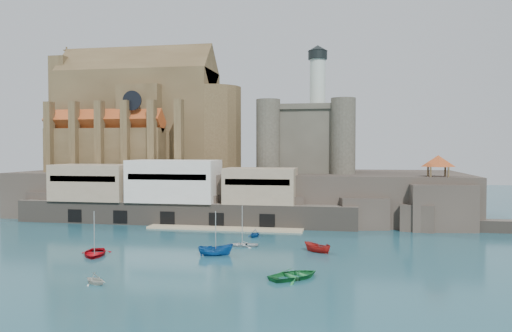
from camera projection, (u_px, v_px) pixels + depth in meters
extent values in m
plane|color=#184351|center=(184.00, 247.00, 77.62)|extent=(300.00, 300.00, 0.00)
cube|color=#2B2520|center=(239.00, 193.00, 116.75)|extent=(100.00, 34.00, 10.00)
cube|color=#2B2520|center=(51.00, 206.00, 107.52)|extent=(9.00, 5.00, 6.00)
cube|color=#2B2520|center=(120.00, 207.00, 104.61)|extent=(9.00, 5.00, 6.00)
cube|color=#2B2520|center=(198.00, 209.00, 101.52)|extent=(9.00, 5.00, 6.00)
cube|color=#2B2520|center=(280.00, 211.00, 98.42)|extent=(9.00, 5.00, 6.00)
cube|color=#2B2520|center=(363.00, 213.00, 95.51)|extent=(9.00, 5.00, 6.00)
cube|color=#5F564C|center=(182.00, 213.00, 101.11)|extent=(70.00, 6.00, 4.50)
cube|color=tan|center=(225.00, 228.00, 94.94)|extent=(30.00, 4.00, 0.40)
cube|color=black|center=(75.00, 216.00, 102.28)|extent=(3.00, 0.40, 2.60)
cube|color=black|center=(121.00, 217.00, 100.46)|extent=(3.00, 0.40, 2.60)
cube|color=black|center=(168.00, 218.00, 98.64)|extent=(3.00, 0.40, 2.60)
cube|color=black|center=(217.00, 219.00, 96.82)|extent=(3.00, 0.40, 2.60)
cube|color=black|center=(267.00, 221.00, 95.01)|extent=(3.00, 0.40, 2.60)
cube|color=gray|center=(93.00, 182.00, 105.52)|extent=(16.00, 9.00, 7.50)
cube|color=silver|center=(174.00, 181.00, 102.23)|extent=(18.00, 9.00, 8.50)
cube|color=gray|center=(261.00, 186.00, 98.98)|extent=(14.00, 8.00, 7.00)
cube|color=#503F25|center=(138.00, 122.00, 122.85)|extent=(38.00, 14.00, 24.00)
cube|color=#503F25|center=(137.00, 73.00, 122.44)|extent=(38.00, 13.01, 13.01)
cylinder|color=#503F25|center=(212.00, 129.00, 119.47)|extent=(14.00, 14.00, 20.00)
cube|color=#503F25|center=(153.00, 130.00, 122.20)|extent=(10.00, 20.00, 20.00)
cube|color=#503F25|center=(105.00, 150.00, 114.49)|extent=(28.00, 5.00, 10.00)
cube|color=#503F25|center=(139.00, 150.00, 133.16)|extent=(28.00, 5.00, 10.00)
cube|color=#A4431C|center=(104.00, 121.00, 114.26)|extent=(28.00, 5.66, 5.66)
cube|color=#A4431C|center=(139.00, 125.00, 132.93)|extent=(28.00, 5.66, 5.66)
cube|color=#503F25|center=(67.00, 115.00, 126.24)|extent=(4.00, 10.00, 28.00)
cylinder|color=black|center=(132.00, 100.00, 110.15)|extent=(4.40, 0.30, 4.40)
cube|color=#503F25|center=(49.00, 137.00, 113.62)|extent=(1.60, 2.20, 16.00)
cube|color=#503F25|center=(74.00, 137.00, 112.49)|extent=(1.60, 2.20, 16.00)
cube|color=#503F25|center=(100.00, 137.00, 111.36)|extent=(1.60, 2.20, 16.00)
cube|color=#503F25|center=(126.00, 137.00, 110.24)|extent=(1.60, 2.20, 16.00)
cube|color=#503F25|center=(152.00, 137.00, 109.11)|extent=(1.60, 2.20, 16.00)
cube|color=#503F25|center=(179.00, 136.00, 107.98)|extent=(1.60, 2.20, 16.00)
cube|color=#423F34|center=(308.00, 141.00, 114.41)|extent=(16.00, 16.00, 14.00)
cube|color=#423F34|center=(308.00, 109.00, 114.15)|extent=(17.00, 17.00, 1.20)
cylinder|color=#423F34|center=(268.00, 136.00, 107.96)|extent=(5.20, 5.20, 16.00)
cylinder|color=#423F34|center=(343.00, 136.00, 105.05)|extent=(5.20, 5.20, 16.00)
cylinder|color=#423F34|center=(278.00, 138.00, 123.69)|extent=(5.20, 5.20, 16.00)
cylinder|color=#423F34|center=(344.00, 138.00, 120.78)|extent=(5.20, 5.20, 16.00)
cylinder|color=#B8C8BC|center=(318.00, 85.00, 115.55)|extent=(3.60, 3.60, 12.00)
cylinder|color=black|center=(318.00, 55.00, 115.31)|extent=(4.40, 4.40, 2.00)
cone|color=black|center=(318.00, 48.00, 115.25)|extent=(4.60, 4.60, 1.40)
cube|color=#2B2520|center=(438.00, 206.00, 95.38)|extent=(12.00, 10.00, 8.70)
cube|color=#2B2520|center=(418.00, 217.00, 93.22)|extent=(6.00, 5.00, 5.00)
cube|color=#2B2520|center=(463.00, 212.00, 96.48)|extent=(5.00, 4.00, 6.00)
cube|color=#503F25|center=(438.00, 183.00, 95.22)|extent=(4.20, 4.20, 0.30)
cylinder|color=#503F25|center=(431.00, 175.00, 93.89)|extent=(0.36, 0.36, 3.20)
cylinder|color=#503F25|center=(448.00, 176.00, 93.31)|extent=(0.36, 0.36, 3.20)
cylinder|color=#503F25|center=(428.00, 175.00, 97.03)|extent=(0.36, 0.36, 3.20)
cylinder|color=#503F25|center=(445.00, 175.00, 96.45)|extent=(0.36, 0.36, 3.20)
pyramid|color=#A4431C|center=(438.00, 161.00, 95.08)|extent=(6.40, 6.40, 2.20)
imported|color=#A1020B|center=(95.00, 255.00, 71.62)|extent=(4.69, 2.76, 6.32)
imported|color=beige|center=(95.00, 284.00, 56.56)|extent=(2.69, 3.17, 3.14)
imported|color=#124A8E|center=(216.00, 255.00, 71.62)|extent=(2.46, 2.43, 5.05)
imported|color=#1E7B3A|center=(295.00, 278.00, 59.03)|extent=(4.23, 4.40, 6.63)
imported|color=#A21A15|center=(317.00, 252.00, 73.89)|extent=(2.37, 2.35, 4.51)
imported|color=silver|center=(242.00, 246.00, 78.49)|extent=(1.32, 3.64, 5.00)
imported|color=navy|center=(255.00, 237.00, 86.77)|extent=(3.12, 2.29, 3.26)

